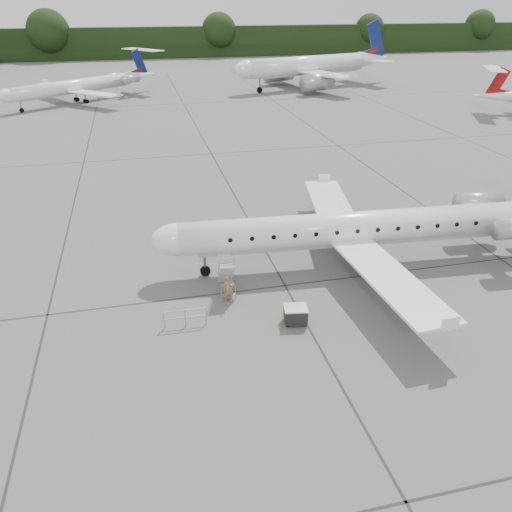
{
  "coord_description": "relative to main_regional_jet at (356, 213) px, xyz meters",
  "views": [
    {
      "loc": [
        -13.13,
        -21.45,
        15.47
      ],
      "look_at": [
        -7.33,
        3.07,
        2.3
      ],
      "focal_mm": 35.0,
      "sensor_mm": 36.0,
      "label": 1
    }
  ],
  "objects": [
    {
      "name": "bg_regional_left",
      "position": [
        -21.83,
        61.37,
        0.03
      ],
      "size": [
        34.02,
        32.72,
        7.25
      ],
      "primitive_type": null,
      "rotation": [
        0.0,
        0.0,
        0.67
      ],
      "color": "white",
      "rests_on": "ground"
    },
    {
      "name": "treeline",
      "position": [
        0.58,
        125.15,
        0.41
      ],
      "size": [
        260.0,
        4.0,
        8.0
      ],
      "primitive_type": "cube",
      "color": "black",
      "rests_on": "ground"
    },
    {
      "name": "bg_narrowbody",
      "position": [
        19.03,
        66.61,
        2.11
      ],
      "size": [
        36.88,
        30.82,
        11.4
      ],
      "primitive_type": null,
      "rotation": [
        0.0,
        0.0,
        0.28
      ],
      "color": "white",
      "rests_on": "ground"
    },
    {
      "name": "passenger",
      "position": [
        -8.56,
        -2.76,
        -2.7
      ],
      "size": [
        0.72,
        0.54,
        1.79
      ],
      "primitive_type": "imported",
      "rotation": [
        0.0,
        0.0,
        0.19
      ],
      "color": "#7D6144",
      "rests_on": "ground"
    },
    {
      "name": "airstair",
      "position": [
        -8.47,
        -1.53,
        -2.47
      ],
      "size": [
        1.01,
        2.23,
        2.25
      ],
      "primitive_type": null,
      "rotation": [
        0.0,
        0.0,
        -0.07
      ],
      "color": "white",
      "rests_on": "ground"
    },
    {
      "name": "safety_railing",
      "position": [
        -11.18,
        -4.42,
        -3.09
      ],
      "size": [
        2.2,
        0.15,
        1.0
      ],
      "primitive_type": null,
      "rotation": [
        0.0,
        0.0,
        -0.03
      ],
      "color": "#9A9DA2",
      "rests_on": "ground"
    },
    {
      "name": "ground",
      "position": [
        0.58,
        -4.85,
        -3.59
      ],
      "size": [
        320.0,
        320.0,
        0.0
      ],
      "primitive_type": "plane",
      "color": "#5F5F5C",
      "rests_on": "ground"
    },
    {
      "name": "main_regional_jet",
      "position": [
        0.0,
        0.0,
        0.0
      ],
      "size": [
        29.42,
        22.17,
        7.19
      ],
      "primitive_type": null,
      "rotation": [
        0.0,
        0.0,
        -0.07
      ],
      "color": "white",
      "rests_on": "ground"
    },
    {
      "name": "baggage_cart",
      "position": [
        -5.47,
        -5.47,
        -3.08
      ],
      "size": [
        1.33,
        1.14,
        1.03
      ],
      "primitive_type": null,
      "rotation": [
        0.0,
        0.0,
        -0.17
      ],
      "color": "black",
      "rests_on": "ground"
    }
  ]
}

